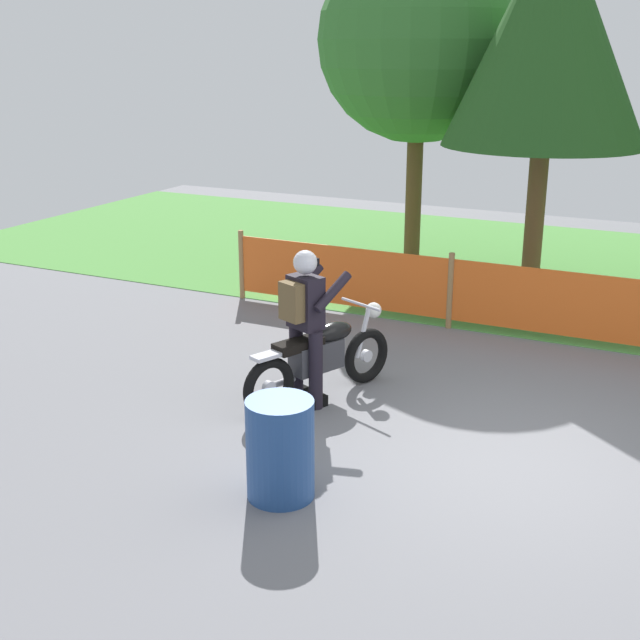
{
  "coord_description": "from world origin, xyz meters",
  "views": [
    {
      "loc": [
        1.5,
        -7.14,
        3.67
      ],
      "look_at": [
        -2.17,
        0.43,
        0.9
      ],
      "focal_mm": 46.85,
      "sensor_mm": 36.0,
      "label": 1
    }
  ],
  "objects": [
    {
      "name": "motorcycle_lead",
      "position": [
        -2.17,
        0.44,
        0.47
      ],
      "size": [
        0.97,
        1.93,
        0.97
      ],
      "rotation": [
        0.0,
        0.0,
        1.17
      ],
      "color": "black",
      "rests_on": "ground"
    },
    {
      "name": "spare_drum",
      "position": [
        -1.57,
        -1.59,
        0.44
      ],
      "size": [
        0.58,
        0.58,
        0.88
      ],
      "primitive_type": "cylinder",
      "color": "navy",
      "rests_on": "ground"
    },
    {
      "name": "tree_leftmost",
      "position": [
        -3.37,
        6.66,
        3.76
      ],
      "size": [
        3.38,
        3.38,
        5.46
      ],
      "color": "brown",
      "rests_on": "ground"
    },
    {
      "name": "ground",
      "position": [
        0.0,
        0.0,
        -0.01
      ],
      "size": [
        24.0,
        24.0,
        0.02
      ],
      "primitive_type": "cube",
      "color": "slate"
    },
    {
      "name": "tree_near_left",
      "position": [
        -0.99,
        5.38,
        3.88
      ],
      "size": [
        2.92,
        2.92,
        5.52
      ],
      "color": "brown",
      "rests_on": "ground"
    },
    {
      "name": "rider_lead",
      "position": [
        -2.25,
        0.23,
        0.95
      ],
      "size": [
        0.69,
        0.78,
        1.69
      ],
      "rotation": [
        0.0,
        0.0,
        1.17
      ],
      "color": "black",
      "rests_on": "ground"
    },
    {
      "name": "barrier_fence",
      "position": [
        0.0,
        3.35,
        0.54
      ],
      "size": [
        9.89,
        0.08,
        1.05
      ],
      "color": "#997547",
      "rests_on": "ground"
    },
    {
      "name": "grass_verge",
      "position": [
        0.0,
        7.08,
        0.01
      ],
      "size": [
        24.0,
        7.46,
        0.01
      ],
      "primitive_type": "cube",
      "color": "#4C8C3D",
      "rests_on": "ground"
    }
  ]
}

